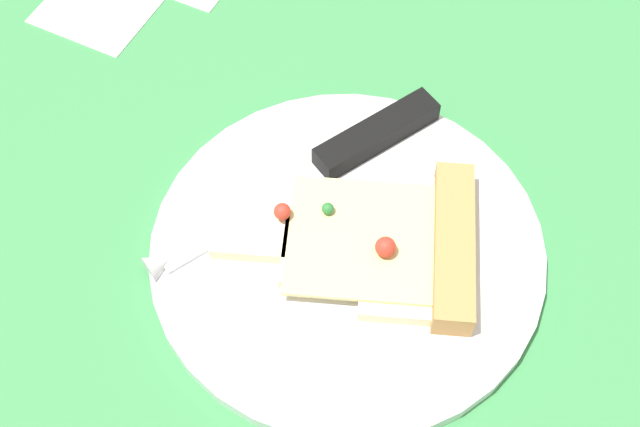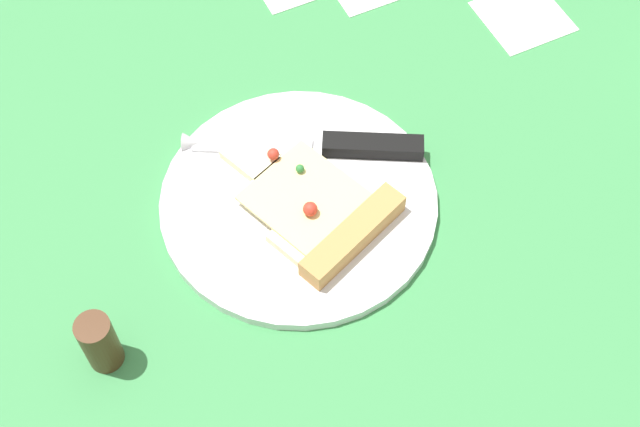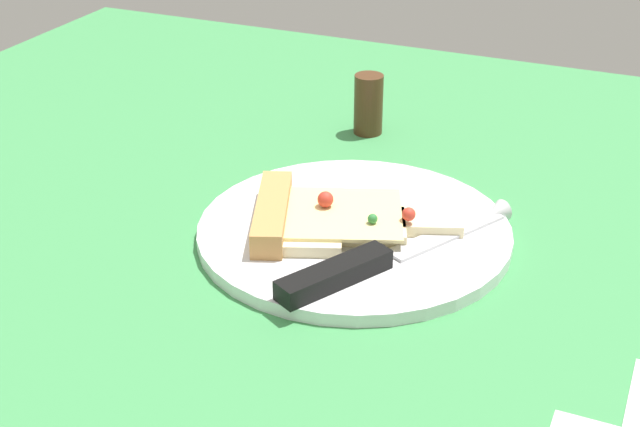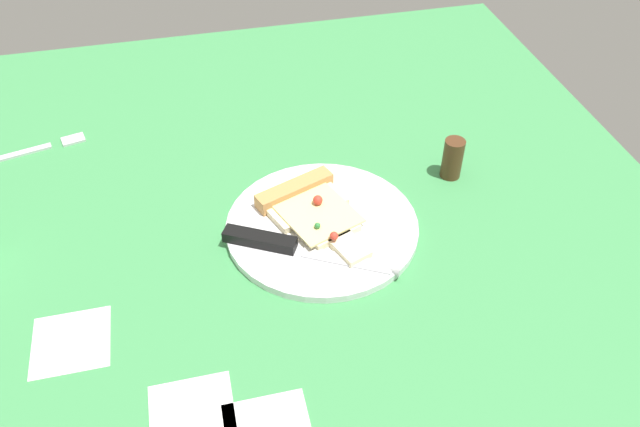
# 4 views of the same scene
# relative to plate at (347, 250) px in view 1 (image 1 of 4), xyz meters

# --- Properties ---
(ground_plane) EXTENTS (1.14, 1.14, 0.03)m
(ground_plane) POSITION_rel_plate_xyz_m (0.06, 0.05, -0.02)
(ground_plane) COLOR #3D8C4C
(ground_plane) RESTS_ON ground
(plate) EXTENTS (0.27, 0.27, 0.01)m
(plate) POSITION_rel_plate_xyz_m (0.00, 0.00, 0.00)
(plate) COLOR silver
(plate) RESTS_ON ground_plane
(pizza_slice) EXTENTS (0.19, 0.14, 0.03)m
(pizza_slice) POSITION_rel_plate_xyz_m (0.02, 0.01, 0.01)
(pizza_slice) COLOR beige
(pizza_slice) RESTS_ON plate
(knife) EXTENTS (0.13, 0.22, 0.02)m
(knife) POSITION_rel_plate_xyz_m (-0.04, 0.05, 0.01)
(knife) COLOR silver
(knife) RESTS_ON plate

